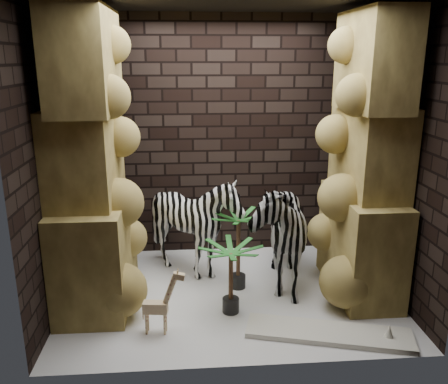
{
  "coord_description": "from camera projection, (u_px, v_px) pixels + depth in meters",
  "views": [
    {
      "loc": [
        -0.43,
        -4.57,
        2.49
      ],
      "look_at": [
        -0.06,
        0.15,
        1.12
      ],
      "focal_mm": 37.4,
      "sensor_mm": 36.0,
      "label": 1
    }
  ],
  "objects": [
    {
      "name": "wall_front",
      "position": [
        246.0,
        194.0,
        3.48
      ],
      "size": [
        3.5,
        0.0,
        3.5
      ],
      "primitive_type": "plane",
      "rotation": [
        -1.57,
        0.0,
        0.0
      ],
      "color": "black",
      "rests_on": "ground"
    },
    {
      "name": "rock_pillar_left",
      "position": [
        89.0,
        162.0,
        4.57
      ],
      "size": [
        0.68,
        1.3,
        3.0
      ],
      "primitive_type": null,
      "color": "tan",
      "rests_on": "floor"
    },
    {
      "name": "wall_right",
      "position": [
        399.0,
        157.0,
        4.81
      ],
      "size": [
        0.0,
        3.0,
        3.0
      ],
      "primitive_type": "plane",
      "rotation": [
        1.57,
        0.0,
        -1.57
      ],
      "color": "black",
      "rests_on": "ground"
    },
    {
      "name": "wall_left",
      "position": [
        52.0,
        162.0,
        4.55
      ],
      "size": [
        0.0,
        3.0,
        3.0
      ],
      "primitive_type": "plane",
      "rotation": [
        1.57,
        0.0,
        1.57
      ],
      "color": "black",
      "rests_on": "ground"
    },
    {
      "name": "surfboard",
      "position": [
        328.0,
        333.0,
        4.32
      ],
      "size": [
        1.56,
        0.75,
        0.05
      ],
      "primitive_type": "cube",
      "rotation": [
        0.0,
        0.0,
        -0.26
      ],
      "color": "silver",
      "rests_on": "floor"
    },
    {
      "name": "zebra_left",
      "position": [
        195.0,
        229.0,
        5.4
      ],
      "size": [
        1.06,
        1.29,
        1.13
      ],
      "primitive_type": "imported",
      "rotation": [
        0.0,
        0.0,
        0.04
      ],
      "color": "white",
      "rests_on": "floor"
    },
    {
      "name": "palm_front",
      "position": [
        238.0,
        250.0,
        5.12
      ],
      "size": [
        0.36,
        0.36,
        0.89
      ],
      "primitive_type": null,
      "color": "#134914",
      "rests_on": "floor"
    },
    {
      "name": "floor",
      "position": [
        230.0,
        294.0,
        5.1
      ],
      "size": [
        3.5,
        3.5,
        0.0
      ],
      "primitive_type": "plane",
      "color": "white",
      "rests_on": "ground"
    },
    {
      "name": "rock_pillar_right",
      "position": [
        368.0,
        157.0,
        4.79
      ],
      "size": [
        0.58,
        1.25,
        3.0
      ],
      "primitive_type": null,
      "color": "tan",
      "rests_on": "floor"
    },
    {
      "name": "zebra_right",
      "position": [
        275.0,
        219.0,
        5.16
      ],
      "size": [
        0.79,
        1.33,
        1.52
      ],
      "primitive_type": "imported",
      "rotation": [
        0.0,
        0.0,
        -0.08
      ],
      "color": "white",
      "rests_on": "floor"
    },
    {
      "name": "palm_back",
      "position": [
        231.0,
        279.0,
        4.63
      ],
      "size": [
        0.36,
        0.36,
        0.74
      ],
      "primitive_type": null,
      "color": "#134914",
      "rests_on": "floor"
    },
    {
      "name": "wall_back",
      "position": [
        221.0,
        139.0,
        5.88
      ],
      "size": [
        3.5,
        0.0,
        3.5
      ],
      "primitive_type": "plane",
      "rotation": [
        1.57,
        0.0,
        0.0
      ],
      "color": "black",
      "rests_on": "ground"
    },
    {
      "name": "giraffe_toy",
      "position": [
        155.0,
        300.0,
        4.29
      ],
      "size": [
        0.35,
        0.15,
        0.67
      ],
      "primitive_type": null,
      "rotation": [
        0.0,
        0.0,
        -0.12
      ],
      "color": "beige",
      "rests_on": "floor"
    }
  ]
}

